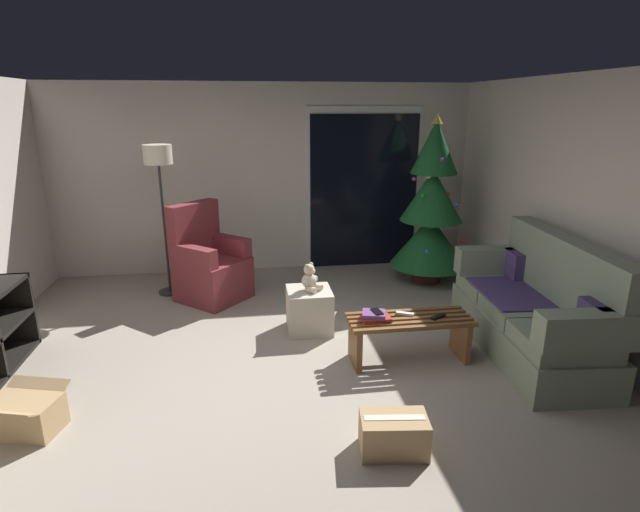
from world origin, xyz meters
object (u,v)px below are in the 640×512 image
(christmas_tree, at_px, (431,211))
(ottoman, at_px, (309,310))
(book_stack, at_px, (375,316))
(cardboard_box_taped_mid_floor, at_px, (394,434))
(remote_black, at_px, (438,317))
(remote_white, at_px, (405,314))
(armchair, at_px, (209,266))
(floor_lamp, at_px, (159,169))
(cell_phone, at_px, (377,311))
(couch, at_px, (535,311))
(coffee_table, at_px, (409,332))
(cardboard_box_open_near_shelf, at_px, (25,415))
(teddy_bear_cream, at_px, (310,279))

(christmas_tree, height_order, ottoman, christmas_tree)
(book_stack, height_order, cardboard_box_taped_mid_floor, book_stack)
(remote_black, distance_m, book_stack, 0.57)
(remote_white, bearing_deg, cardboard_box_taped_mid_floor, 6.82)
(ottoman, bearing_deg, remote_black, -37.34)
(armchair, distance_m, cardboard_box_taped_mid_floor, 3.29)
(floor_lamp, bearing_deg, armchair, -26.34)
(armchair, bearing_deg, cell_phone, -49.37)
(couch, distance_m, coffee_table, 1.20)
(couch, distance_m, cardboard_box_taped_mid_floor, 2.08)
(book_stack, xyz_separation_m, floor_lamp, (-2.04, 2.06, 1.06))
(christmas_tree, relative_size, cardboard_box_taped_mid_floor, 4.48)
(cardboard_box_open_near_shelf, bearing_deg, remote_black, 9.68)
(armchair, distance_m, cardboard_box_open_near_shelf, 2.66)
(floor_lamp, bearing_deg, coffee_table, -41.07)
(remote_white, relative_size, teddy_bear_cream, 0.55)
(remote_black, relative_size, christmas_tree, 0.07)
(coffee_table, bearing_deg, armchair, 135.72)
(remote_white, relative_size, remote_black, 1.00)
(remote_black, xyz_separation_m, ottoman, (-1.04, 0.80, -0.21))
(book_stack, xyz_separation_m, teddy_bear_cream, (-0.47, 0.75, 0.10))
(cell_phone, bearing_deg, ottoman, 114.59)
(couch, xyz_separation_m, remote_white, (-1.22, 0.06, 0.03))
(cell_phone, height_order, floor_lamp, floor_lamp)
(couch, relative_size, floor_lamp, 1.12)
(book_stack, height_order, teddy_bear_cream, teddy_bear_cream)
(couch, distance_m, remote_white, 1.22)
(cell_phone, relative_size, armchair, 0.13)
(remote_white, height_order, remote_black, same)
(remote_white, bearing_deg, ottoman, -104.57)
(couch, xyz_separation_m, floor_lamp, (-3.55, 2.05, 1.11))
(book_stack, xyz_separation_m, cardboard_box_taped_mid_floor, (-0.17, -1.17, -0.32))
(ottoman, bearing_deg, armchair, 135.01)
(teddy_bear_cream, relative_size, cardboard_box_taped_mid_floor, 0.61)
(cell_phone, bearing_deg, cardboard_box_open_near_shelf, -176.37)
(couch, height_order, book_stack, couch)
(coffee_table, distance_m, ottoman, 1.10)
(ottoman, relative_size, cardboard_box_open_near_shelf, 0.78)
(christmas_tree, relative_size, cardboard_box_open_near_shelf, 3.74)
(book_stack, distance_m, christmas_tree, 2.40)
(remote_black, bearing_deg, coffee_table, 50.75)
(cell_phone, distance_m, teddy_bear_cream, 0.90)
(ottoman, bearing_deg, floor_lamp, 140.15)
(remote_black, distance_m, armchair, 2.79)
(cardboard_box_open_near_shelf, bearing_deg, teddy_bear_cream, 31.44)
(christmas_tree, xyz_separation_m, cardboard_box_open_near_shelf, (-3.89, -2.59, -0.80))
(couch, distance_m, cardboard_box_open_near_shelf, 4.23)
(teddy_bear_cream, bearing_deg, cardboard_box_taped_mid_floor, -80.99)
(remote_black, xyz_separation_m, armchair, (-2.09, 1.85, -0.02))
(remote_black, relative_size, book_stack, 0.60)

